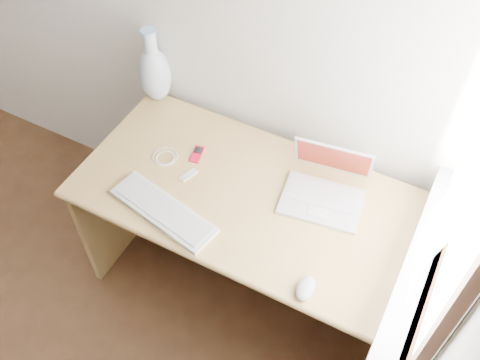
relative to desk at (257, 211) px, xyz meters
The scene contains 9 objects.
window 1.05m from the desk, 12.92° to the right, with size 0.11×0.99×1.10m.
desk is the anchor object (origin of this frame).
laptop 0.36m from the desk, 11.19° to the left, with size 0.33×0.29×0.20m.
external_keyboard 0.44m from the desk, 128.52° to the right, with size 0.46×0.22×0.02m.
mouse 0.55m from the desk, 45.16° to the right, with size 0.06×0.10×0.03m, color silver.
ipod 0.35m from the desk, behind, with size 0.06×0.10×0.01m.
cable_coil 0.44m from the desk, behind, with size 0.10×0.10×0.01m, color white.
remote 0.34m from the desk, 157.33° to the right, with size 0.03×0.08×0.01m, color white.
vase 0.73m from the desk, 159.92° to the left, with size 0.14×0.14×0.36m.
Camera 1 is at (1.59, 0.25, 2.31)m, focal length 40.00 mm.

